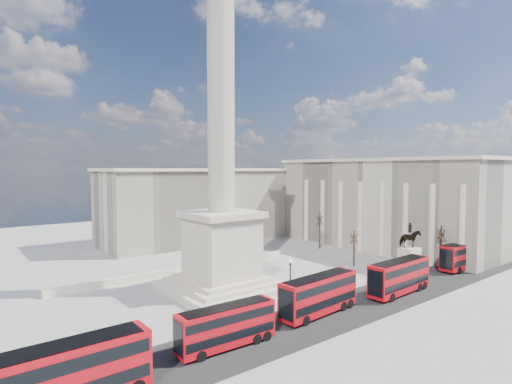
{
  "coord_description": "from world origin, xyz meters",
  "views": [
    {
      "loc": [
        -29.01,
        -39.95,
        16.54
      ],
      "look_at": [
        4.13,
        2.75,
        13.36
      ],
      "focal_mm": 28.0,
      "sensor_mm": 36.0,
      "label": 1
    }
  ],
  "objects": [
    {
      "name": "ground",
      "position": [
        0.0,
        0.0,
        0.0
      ],
      "size": [
        180.0,
        180.0,
        0.0
      ],
      "primitive_type": "plane",
      "color": "#9A9892",
      "rests_on": "ground"
    },
    {
      "name": "asphalt_road",
      "position": [
        5.0,
        -10.0,
        0.0
      ],
      "size": [
        120.0,
        9.0,
        0.01
      ],
      "primitive_type": "cube",
      "color": "#272727",
      "rests_on": "ground"
    },
    {
      "name": "nelsons_column",
      "position": [
        0.0,
        5.0,
        12.92
      ],
      "size": [
        14.0,
        14.0,
        49.85
      ],
      "color": "beige",
      "rests_on": "ground"
    },
    {
      "name": "balustrade_wall",
      "position": [
        0.0,
        16.0,
        0.55
      ],
      "size": [
        40.0,
        0.6,
        1.1
      ],
      "primitive_type": "cube",
      "color": "beige",
      "rests_on": "ground"
    },
    {
      "name": "building_east",
      "position": [
        45.0,
        10.0,
        9.32
      ],
      "size": [
        19.0,
        46.0,
        18.6
      ],
      "color": "beige",
      "rests_on": "ground"
    },
    {
      "name": "building_northeast",
      "position": [
        20.0,
        40.0,
        8.32
      ],
      "size": [
        51.0,
        17.0,
        16.6
      ],
      "color": "beige",
      "rests_on": "ground"
    },
    {
      "name": "red_bus_a",
      "position": [
        -9.05,
        -9.9,
        2.06
      ],
      "size": [
        9.75,
        2.6,
        3.92
      ],
      "rotation": [
        0.0,
        0.0,
        -0.03
      ],
      "color": "#B00911",
      "rests_on": "ground"
    },
    {
      "name": "red_bus_b",
      "position": [
        3.88,
        -9.29,
        2.32
      ],
      "size": [
        11.07,
        3.33,
        4.43
      ],
      "rotation": [
        0.0,
        0.0,
        0.08
      ],
      "color": "#B00911",
      "rests_on": "ground"
    },
    {
      "name": "red_bus_c",
      "position": [
        17.8,
        -10.6,
        2.35
      ],
      "size": [
        11.13,
        2.96,
        4.48
      ],
      "rotation": [
        0.0,
        0.0,
        0.03
      ],
      "color": "#B00911",
      "rests_on": "ground"
    },
    {
      "name": "red_bus_d",
      "position": [
        37.77,
        -9.68,
        2.3
      ],
      "size": [
        10.88,
        2.85,
        4.38
      ],
      "rotation": [
        0.0,
        0.0,
        -0.03
      ],
      "color": "#B00911",
      "rests_on": "ground"
    },
    {
      "name": "red_bus_e",
      "position": [
        -23.08,
        -11.15,
        2.44
      ],
      "size": [
        11.51,
        2.81,
        4.66
      ],
      "rotation": [
        0.0,
        0.0,
        0.01
      ],
      "color": "#B00911",
      "rests_on": "ground"
    },
    {
      "name": "victorian_lamp",
      "position": [
        3.02,
        -5.37,
        3.4
      ],
      "size": [
        0.5,
        0.5,
        5.78
      ],
      "rotation": [
        0.0,
        0.0,
        -0.0
      ],
      "color": "black",
      "rests_on": "ground"
    },
    {
      "name": "equestrian_statue",
      "position": [
        27.01,
        -6.42,
        2.87
      ],
      "size": [
        3.97,
        2.97,
        8.27
      ],
      "color": "beige",
      "rests_on": "ground"
    },
    {
      "name": "bare_tree_near",
      "position": [
        35.51,
        -6.99,
        5.89
      ],
      "size": [
        1.71,
        1.71,
        7.47
      ],
      "rotation": [
        0.0,
        0.0,
        -0.23
      ],
      "color": "#332319",
      "rests_on": "ground"
    },
    {
      "name": "bare_tree_mid",
      "position": [
        24.98,
        2.57,
        4.98
      ],
      "size": [
        1.67,
        1.67,
        6.32
      ],
      "rotation": [
        0.0,
        0.0,
        -0.01
      ],
      "color": "#332319",
      "rests_on": "ground"
    },
    {
      "name": "bare_tree_far",
      "position": [
        31.6,
        16.61,
        6.17
      ],
      "size": [
        1.92,
        1.92,
        7.83
      ],
      "rotation": [
        0.0,
        0.0,
        0.12
      ],
      "color": "#332319",
      "rests_on": "ground"
    },
    {
      "name": "pedestrian_walking",
      "position": [
        12.86,
        -2.64,
        0.78
      ],
      "size": [
        0.57,
        0.38,
        1.56
      ],
      "primitive_type": "imported",
      "rotation": [
        0.0,
        0.0,
        -0.0
      ],
      "color": "#272421",
      "rests_on": "ground"
    },
    {
      "name": "pedestrian_standing",
      "position": [
        20.86,
        -5.68,
        0.93
      ],
      "size": [
        1.15,
        1.14,
        1.87
      ],
      "primitive_type": "imported",
      "rotation": [
        0.0,
        0.0,
        3.89
      ],
      "color": "#272421",
      "rests_on": "ground"
    },
    {
      "name": "pedestrian_crossing",
      "position": [
        5.31,
        -4.36,
        0.95
      ],
      "size": [
        0.69,
        1.18,
        1.89
      ],
      "primitive_type": "imported",
      "rotation": [
        0.0,
        0.0,
        1.79
      ],
      "color": "#272421",
      "rests_on": "ground"
    }
  ]
}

